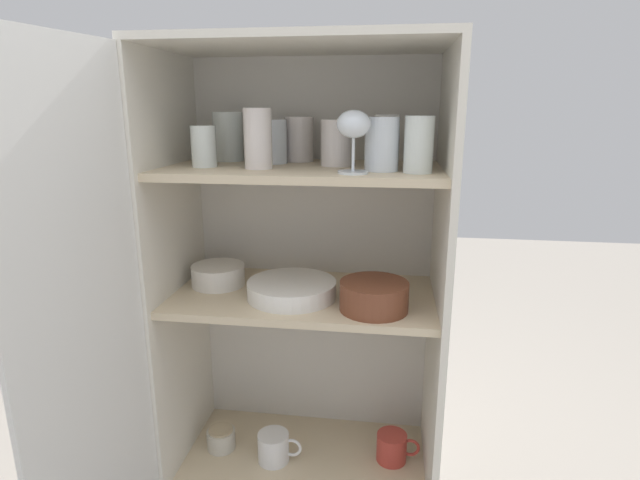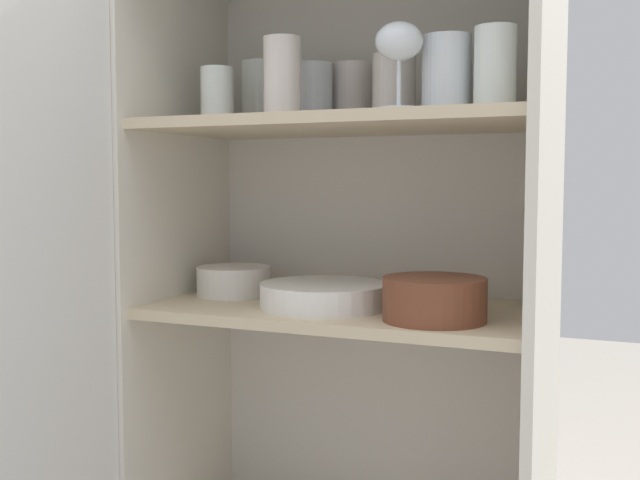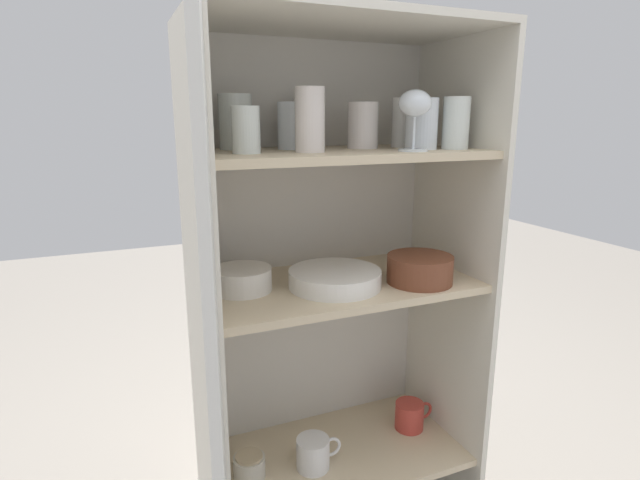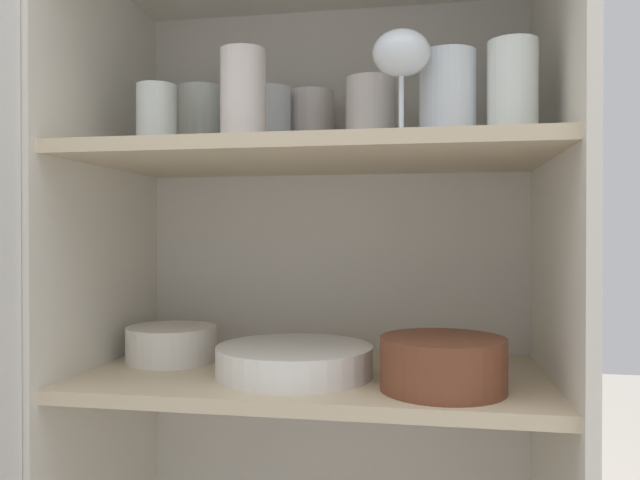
% 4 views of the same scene
% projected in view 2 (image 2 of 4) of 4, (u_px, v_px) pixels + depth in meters
% --- Properties ---
extents(cupboard_back_panel, '(0.74, 0.02, 1.43)m').
position_uv_depth(cupboard_back_panel, '(378.00, 328.00, 1.59)').
color(cupboard_back_panel, silver).
rests_on(cupboard_back_panel, ground_plane).
extents(cupboard_side_left, '(0.02, 0.42, 1.43)m').
position_uv_depth(cupboard_side_left, '(181.00, 332.00, 1.55)').
color(cupboard_side_left, silver).
rests_on(cupboard_side_left, ground_plane).
extents(cupboard_side_right, '(0.02, 0.42, 1.43)m').
position_uv_depth(cupboard_side_right, '(543.00, 366.00, 1.27)').
color(cupboard_side_right, silver).
rests_on(cupboard_side_right, ground_plane).
extents(shelf_board_middle, '(0.71, 0.38, 0.02)m').
position_uv_depth(shelf_board_middle, '(344.00, 310.00, 1.41)').
color(shelf_board_middle, beige).
extents(shelf_board_upper, '(0.71, 0.38, 0.02)m').
position_uv_depth(shelf_board_upper, '(345.00, 125.00, 1.38)').
color(shelf_board_upper, beige).
extents(cupboard_door, '(0.09, 0.36, 1.43)m').
position_uv_depth(cupboard_door, '(25.00, 375.00, 1.21)').
color(cupboard_door, silver).
rests_on(cupboard_door, ground_plane).
extents(tumbler_glass_0, '(0.08, 0.08, 0.14)m').
position_uv_depth(tumbler_glass_0, '(261.00, 95.00, 1.57)').
color(tumbler_glass_0, white).
rests_on(tumbler_glass_0, shelf_board_upper).
extents(tumbler_glass_1, '(0.07, 0.07, 0.13)m').
position_uv_depth(tumbler_glass_1, '(495.00, 68.00, 1.18)').
color(tumbler_glass_1, white).
rests_on(tumbler_glass_1, shelf_board_upper).
extents(tumbler_glass_2, '(0.08, 0.08, 0.12)m').
position_uv_depth(tumbler_glass_2, '(394.00, 87.00, 1.37)').
color(tumbler_glass_2, silver).
rests_on(tumbler_glass_2, shelf_board_upper).
extents(tumbler_glass_3, '(0.07, 0.07, 0.15)m').
position_uv_depth(tumbler_glass_3, '(282.00, 78.00, 1.36)').
color(tumbler_glass_3, silver).
rests_on(tumbler_glass_3, shelf_board_upper).
extents(tumbler_glass_4, '(0.08, 0.08, 0.12)m').
position_uv_depth(tumbler_glass_4, '(312.00, 94.00, 1.47)').
color(tumbler_glass_4, white).
rests_on(tumbler_glass_4, shelf_board_upper).
extents(tumbler_glass_5, '(0.06, 0.06, 0.13)m').
position_uv_depth(tumbler_glass_5, '(465.00, 81.00, 1.33)').
color(tumbler_glass_5, white).
rests_on(tumbler_glass_5, shelf_board_upper).
extents(tumbler_glass_6, '(0.08, 0.08, 0.12)m').
position_uv_depth(tumbler_glass_6, '(353.00, 94.00, 1.50)').
color(tumbler_glass_6, silver).
rests_on(tumbler_glass_6, shelf_board_upper).
extents(tumbler_glass_7, '(0.08, 0.08, 0.13)m').
position_uv_depth(tumbler_glass_7, '(446.00, 74.00, 1.24)').
color(tumbler_glass_7, white).
rests_on(tumbler_glass_7, shelf_board_upper).
extents(tumbler_glass_8, '(0.06, 0.06, 0.10)m').
position_uv_depth(tumbler_glass_8, '(217.00, 95.00, 1.43)').
color(tumbler_glass_8, white).
rests_on(tumbler_glass_8, shelf_board_upper).
extents(wine_glass_0, '(0.08, 0.08, 0.14)m').
position_uv_depth(wine_glass_0, '(399.00, 47.00, 1.21)').
color(wine_glass_0, white).
rests_on(wine_glass_0, shelf_board_upper).
extents(plate_stack_white, '(0.24, 0.24, 0.04)m').
position_uv_depth(plate_stack_white, '(324.00, 295.00, 1.38)').
color(plate_stack_white, white).
rests_on(plate_stack_white, shelf_board_middle).
extents(mixing_bowl_large, '(0.17, 0.17, 0.07)m').
position_uv_depth(mixing_bowl_large, '(434.00, 297.00, 1.24)').
color(mixing_bowl_large, brown).
rests_on(mixing_bowl_large, shelf_board_middle).
extents(serving_bowl_small, '(0.15, 0.15, 0.06)m').
position_uv_depth(serving_bowl_small, '(234.00, 279.00, 1.53)').
color(serving_bowl_small, silver).
rests_on(serving_bowl_small, shelf_board_middle).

